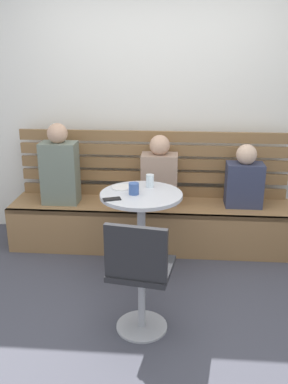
% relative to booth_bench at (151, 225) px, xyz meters
% --- Properties ---
extents(ground, '(8.00, 8.00, 0.00)m').
position_rel_booth_bench_xyz_m(ground, '(0.00, -1.20, -0.22)').
color(ground, '#42424C').
extents(back_wall, '(5.20, 0.10, 2.90)m').
position_rel_booth_bench_xyz_m(back_wall, '(0.00, 0.44, 1.23)').
color(back_wall, white).
rests_on(back_wall, ground).
extents(booth_bench, '(2.70, 0.52, 0.44)m').
position_rel_booth_bench_xyz_m(booth_bench, '(0.00, 0.00, 0.00)').
color(booth_bench, olive).
rests_on(booth_bench, ground).
extents(booth_backrest, '(2.65, 0.04, 0.66)m').
position_rel_booth_bench_xyz_m(booth_backrest, '(0.00, 0.24, 0.56)').
color(booth_backrest, olive).
rests_on(booth_backrest, booth_bench).
extents(cafe_table, '(0.68, 0.68, 0.74)m').
position_rel_booth_bench_xyz_m(cafe_table, '(-0.04, -0.54, 0.30)').
color(cafe_table, '#ADADB2').
rests_on(cafe_table, ground).
extents(white_chair, '(0.46, 0.46, 0.85)m').
position_rel_booth_bench_xyz_m(white_chair, '(0.01, -1.36, 0.24)').
color(white_chair, '#ADADB2').
rests_on(white_chair, ground).
extents(person_adult, '(0.34, 0.22, 0.77)m').
position_rel_booth_bench_xyz_m(person_adult, '(-0.87, -0.02, 0.57)').
color(person_adult, slate).
rests_on(person_adult, booth_bench).
extents(person_child_left, '(0.34, 0.22, 0.67)m').
position_rel_booth_bench_xyz_m(person_child_left, '(0.08, 0.04, 0.51)').
color(person_child_left, '#9E7F6B').
rests_on(person_child_left, booth_bench).
extents(person_child_middle, '(0.34, 0.22, 0.60)m').
position_rel_booth_bench_xyz_m(person_child_middle, '(0.88, 0.04, 0.48)').
color(person_child_middle, '#333851').
rests_on(person_child_middle, booth_bench).
extents(cup_mug_blue, '(0.08, 0.08, 0.09)m').
position_rel_booth_bench_xyz_m(cup_mug_blue, '(-0.10, -0.57, 0.57)').
color(cup_mug_blue, '#3D5B9E').
rests_on(cup_mug_blue, cafe_table).
extents(cup_water_clear, '(0.07, 0.07, 0.11)m').
position_rel_booth_bench_xyz_m(cup_water_clear, '(0.02, -0.37, 0.57)').
color(cup_water_clear, white).
rests_on(cup_water_clear, cafe_table).
extents(plate_small, '(0.17, 0.17, 0.01)m').
position_rel_booth_bench_xyz_m(plate_small, '(-0.22, -0.43, 0.52)').
color(plate_small, white).
rests_on(plate_small, cafe_table).
extents(phone_on_table, '(0.16, 0.11, 0.01)m').
position_rel_booth_bench_xyz_m(phone_on_table, '(-0.26, -0.71, 0.52)').
color(phone_on_table, black).
rests_on(phone_on_table, cafe_table).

